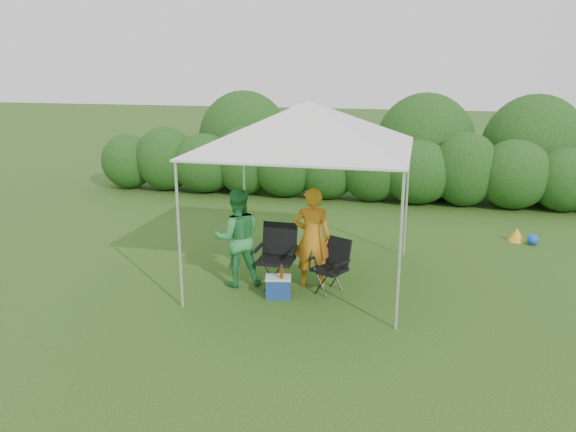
% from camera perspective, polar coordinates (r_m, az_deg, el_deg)
% --- Properties ---
extents(ground, '(70.00, 70.00, 0.00)m').
position_cam_1_polar(ground, '(8.71, 1.21, -7.47)').
color(ground, '#345B1C').
extents(hedge, '(13.78, 1.53, 1.80)m').
position_cam_1_polar(hedge, '(14.18, 6.43, 4.89)').
color(hedge, '#235019').
rests_on(hedge, ground).
extents(canopy, '(3.10, 3.10, 2.83)m').
position_cam_1_polar(canopy, '(8.57, 2.01, 9.21)').
color(canopy, silver).
rests_on(canopy, ground).
extents(chair_right, '(0.63, 0.62, 0.82)m').
position_cam_1_polar(chair_right, '(8.53, 4.53, -4.66)').
color(chair_right, black).
rests_on(chair_right, ground).
extents(chair_left, '(0.61, 0.55, 0.97)m').
position_cam_1_polar(chair_left, '(8.72, -1.08, -3.58)').
color(chair_left, black).
rests_on(chair_left, ground).
extents(man, '(0.62, 0.44, 1.57)m').
position_cam_1_polar(man, '(8.60, 2.48, -2.21)').
color(man, orange).
rests_on(man, ground).
extents(woman, '(0.92, 0.84, 1.53)m').
position_cam_1_polar(woman, '(8.69, -5.17, -2.21)').
color(woman, green).
rests_on(woman, ground).
extents(cooler, '(0.43, 0.35, 0.32)m').
position_cam_1_polar(cooler, '(8.39, -1.00, -7.20)').
color(cooler, navy).
rests_on(cooler, ground).
extents(bottle, '(0.06, 0.06, 0.22)m').
position_cam_1_polar(bottle, '(8.24, -0.67, -5.64)').
color(bottle, '#592D0C').
rests_on(bottle, cooler).
extents(lawn_toy, '(0.53, 0.44, 0.27)m').
position_cam_1_polar(lawn_toy, '(11.79, 22.56, -1.87)').
color(lawn_toy, '#F0AB19').
rests_on(lawn_toy, ground).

